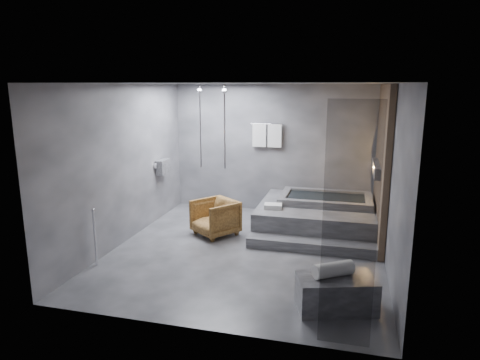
# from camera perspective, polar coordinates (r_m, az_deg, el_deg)

# --- Properties ---
(room) EXTENTS (5.00, 5.04, 2.82)m
(room) POSITION_cam_1_polar(r_m,az_deg,el_deg) (7.14, 4.60, 4.10)
(room) COLOR #333336
(room) RESTS_ON ground
(tub_deck) EXTENTS (2.20, 2.00, 0.50)m
(tub_deck) POSITION_cam_1_polar(r_m,az_deg,el_deg) (8.56, 10.17, -4.80)
(tub_deck) COLOR #39393B
(tub_deck) RESTS_ON ground
(tub_step) EXTENTS (2.20, 0.36, 0.18)m
(tub_step) POSITION_cam_1_polar(r_m,az_deg,el_deg) (7.50, 9.40, -8.60)
(tub_step) COLOR #39393B
(tub_step) RESTS_ON ground
(concrete_bench) EXTENTS (1.07, 0.79, 0.43)m
(concrete_bench) POSITION_cam_1_polar(r_m,az_deg,el_deg) (5.69, 12.67, -14.53)
(concrete_bench) COLOR #343436
(concrete_bench) RESTS_ON ground
(driftwood_chair) EXTENTS (1.02, 1.02, 0.67)m
(driftwood_chair) POSITION_cam_1_polar(r_m,az_deg,el_deg) (8.09, -3.33, -5.01)
(driftwood_chair) COLOR #4C2F13
(driftwood_chair) RESTS_ON ground
(rolled_towel) EXTENTS (0.53, 0.44, 0.19)m
(rolled_towel) POSITION_cam_1_polar(r_m,az_deg,el_deg) (5.57, 12.34, -11.58)
(rolled_towel) COLOR white
(rolled_towel) RESTS_ON concrete_bench
(deck_towel) EXTENTS (0.35, 0.28, 0.09)m
(deck_towel) POSITION_cam_1_polar(r_m,az_deg,el_deg) (8.08, 4.43, -3.51)
(deck_towel) COLOR silver
(deck_towel) RESTS_ON tub_deck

